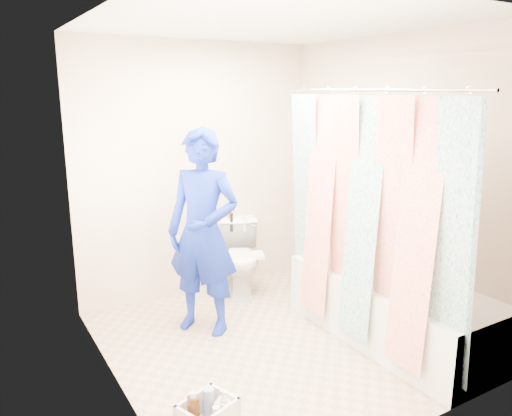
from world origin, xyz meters
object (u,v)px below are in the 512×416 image
plumber (203,233)px  bathtub (390,307)px  cleaning_caddy (209,416)px  toilet (241,258)px

plumber → bathtub: bearing=13.3°
plumber → cleaning_caddy: 1.49m
bathtub → cleaning_caddy: size_ratio=4.70×
bathtub → toilet: 1.56m
cleaning_caddy → bathtub: bearing=-10.7°
toilet → cleaning_caddy: toilet is taller
bathtub → toilet: bearing=110.7°
toilet → plumber: plumber is taller
bathtub → toilet: toilet is taller
toilet → cleaning_caddy: 2.10m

